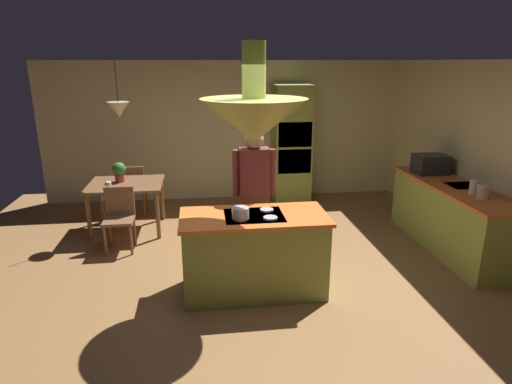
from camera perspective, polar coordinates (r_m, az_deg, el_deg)
name	(u,v)px	position (r m, az deg, el deg)	size (l,w,h in m)	color
ground	(252,282)	(5.24, -0.53, -11.86)	(8.16, 8.16, 0.00)	olive
wall_back	(230,131)	(8.12, -3.53, 8.08)	(6.80, 0.10, 2.55)	beige
wall_right	(497,162)	(6.37, 29.44, 3.44)	(0.10, 7.20, 2.55)	beige
kitchen_island	(254,253)	(4.85, -0.25, -8.17)	(1.61, 0.77, 0.94)	#939E42
counter_run_right	(451,217)	(6.50, 24.51, -3.04)	(0.73, 2.32, 0.92)	#939E42
oven_tower	(291,145)	(7.91, 4.73, 6.31)	(0.66, 0.62, 2.14)	#939E42
dining_table	(126,189)	(6.82, -16.88, 0.36)	(1.10, 0.93, 0.76)	brown
person_at_island	(254,190)	(5.27, -0.25, 0.32)	(0.53, 0.23, 1.75)	tan
range_hood	(254,118)	(4.42, -0.28, 9.80)	(1.10, 1.10, 1.00)	#939E42
pendant_light_over_table	(119,110)	(6.59, -17.78, 10.40)	(0.32, 0.32, 0.82)	beige
chair_facing_island	(119,214)	(6.22, -17.71, -2.83)	(0.40, 0.40, 0.87)	brown
chair_by_back_wall	(133,187)	(7.51, -15.99, 0.68)	(0.40, 0.40, 0.87)	brown
potted_plant_on_table	(119,171)	(6.86, -17.73, 2.69)	(0.20, 0.20, 0.30)	#99382D
cup_on_table	(109,185)	(6.60, -18.98, 0.91)	(0.07, 0.07, 0.09)	white
canister_flour	(483,192)	(5.90, 27.94, 0.03)	(0.14, 0.14, 0.17)	#E0B78C
canister_sugar	(474,187)	(6.04, 27.00, 0.58)	(0.11, 0.11, 0.18)	silver
microwave_on_counter	(430,164)	(6.91, 22.17, 3.46)	(0.46, 0.36, 0.28)	#232326
cooking_pot_on_cooktop	(240,213)	(4.51, -2.08, -2.80)	(0.18, 0.18, 0.12)	#B2B2B7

